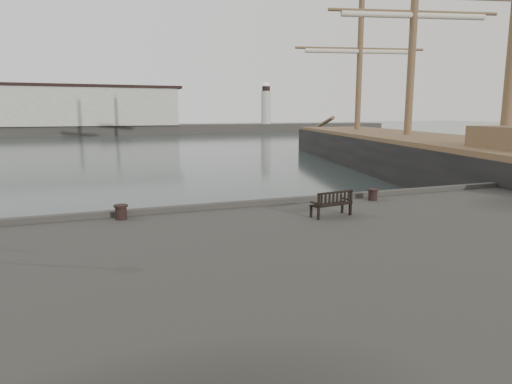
% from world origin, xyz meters
% --- Properties ---
extents(ground, '(400.00, 400.00, 0.00)m').
position_xyz_m(ground, '(0.00, 0.00, 0.00)').
color(ground, black).
rests_on(ground, ground).
extents(breakwater, '(140.00, 9.50, 12.20)m').
position_xyz_m(breakwater, '(-4.56, 92.00, 4.30)').
color(breakwater, '#383530').
rests_on(breakwater, ground).
extents(bench, '(1.43, 0.67, 0.79)m').
position_xyz_m(bench, '(0.87, -2.61, 1.81)').
color(bench, black).
rests_on(bench, quay).
extents(bollard_left, '(0.43, 0.43, 0.45)m').
position_xyz_m(bollard_left, '(-5.31, -0.63, 1.78)').
color(bollard_left, black).
rests_on(bollard_left, quay).
extents(bollard_right, '(0.54, 0.54, 0.43)m').
position_xyz_m(bollard_right, '(3.67, -0.87, 1.77)').
color(bollard_right, black).
rests_on(bollard_right, quay).
extents(tall_ship_main, '(19.54, 45.09, 33.21)m').
position_xyz_m(tall_ship_main, '(19.38, 16.39, 0.83)').
color(tall_ship_main, black).
rests_on(tall_ship_main, ground).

